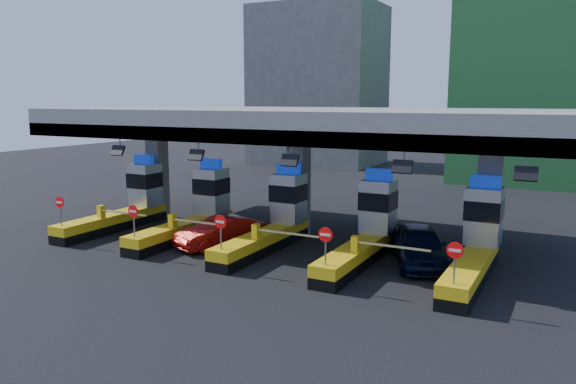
% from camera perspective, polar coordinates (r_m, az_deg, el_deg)
% --- Properties ---
extents(ground, '(120.00, 120.00, 0.00)m').
position_cam_1_polar(ground, '(28.95, -1.60, -5.64)').
color(ground, black).
rests_on(ground, ground).
extents(toll_canopy, '(28.00, 12.09, 7.00)m').
position_cam_1_polar(toll_canopy, '(30.52, 1.00, 6.82)').
color(toll_canopy, slate).
rests_on(toll_canopy, ground).
extents(toll_lane_far_left, '(4.43, 8.00, 4.16)m').
position_cam_1_polar(toll_lane_far_left, '(34.73, -15.93, -1.09)').
color(toll_lane_far_left, black).
rests_on(toll_lane_far_left, ground).
extents(toll_lane_left, '(4.43, 8.00, 4.16)m').
position_cam_1_polar(toll_lane_left, '(31.53, -9.31, -1.90)').
color(toll_lane_left, black).
rests_on(toll_lane_left, ground).
extents(toll_lane_center, '(4.43, 8.00, 4.16)m').
position_cam_1_polar(toll_lane_center, '(28.85, -1.34, -2.83)').
color(toll_lane_center, black).
rests_on(toll_lane_center, ground).
extents(toll_lane_right, '(4.43, 8.00, 4.16)m').
position_cam_1_polar(toll_lane_right, '(26.85, 8.06, -3.86)').
color(toll_lane_right, black).
rests_on(toll_lane_right, ground).
extents(toll_lane_far_right, '(4.43, 8.00, 4.16)m').
position_cam_1_polar(toll_lane_far_right, '(25.67, 18.67, -4.89)').
color(toll_lane_far_right, black).
rests_on(toll_lane_far_right, ground).
extents(bg_building_scaffold, '(18.00, 12.00, 28.00)m').
position_cam_1_polar(bg_building_scaffold, '(56.76, 26.76, 15.02)').
color(bg_building_scaffold, '#1E5926').
rests_on(bg_building_scaffold, ground).
extents(bg_building_concrete, '(14.00, 10.00, 18.00)m').
position_cam_1_polar(bg_building_concrete, '(66.43, 3.08, 10.72)').
color(bg_building_concrete, '#4C4C49').
rests_on(bg_building_concrete, ground).
extents(van, '(4.15, 5.79, 1.83)m').
position_cam_1_polar(van, '(26.46, 13.16, -5.29)').
color(van, black).
rests_on(van, ground).
extents(red_car, '(3.38, 4.96, 1.55)m').
position_cam_1_polar(red_car, '(29.06, -6.89, -4.07)').
color(red_car, maroon).
rests_on(red_car, ground).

